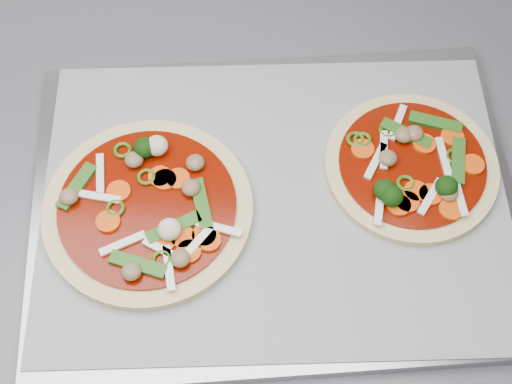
{
  "coord_description": "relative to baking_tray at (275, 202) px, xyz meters",
  "views": [
    {
      "loc": [
        0.49,
        0.85,
        1.58
      ],
      "look_at": [
        0.48,
        1.21,
        0.93
      ],
      "focal_mm": 50.0,
      "sensor_mm": 36.0,
      "label": 1
    }
  ],
  "objects": [
    {
      "name": "pizza_left",
      "position": [
        -0.13,
        -0.02,
        0.02
      ],
      "size": [
        0.28,
        0.28,
        0.04
      ],
      "rotation": [
        0.0,
        0.0,
        0.38
      ],
      "color": "#E7CC8A",
      "rests_on": "parchment"
    },
    {
      "name": "baking_tray",
      "position": [
        0.0,
        0.0,
        0.0
      ],
      "size": [
        0.55,
        0.43,
        0.02
      ],
      "primitive_type": "cube",
      "rotation": [
        0.0,
        0.0,
        0.11
      ],
      "color": "gray",
      "rests_on": "countertop"
    },
    {
      "name": "pizza_right",
      "position": [
        0.15,
        0.04,
        0.02
      ],
      "size": [
        0.22,
        0.22,
        0.03
      ],
      "rotation": [
        0.0,
        0.0,
        0.23
      ],
      "color": "#E7CC8A",
      "rests_on": "parchment"
    },
    {
      "name": "parchment",
      "position": [
        0.0,
        0.0,
        0.01
      ],
      "size": [
        0.51,
        0.39,
        0.0
      ],
      "primitive_type": "cube",
      "rotation": [
        0.0,
        0.0,
        0.07
      ],
      "color": "gray",
      "rests_on": "baking_tray"
    }
  ]
}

